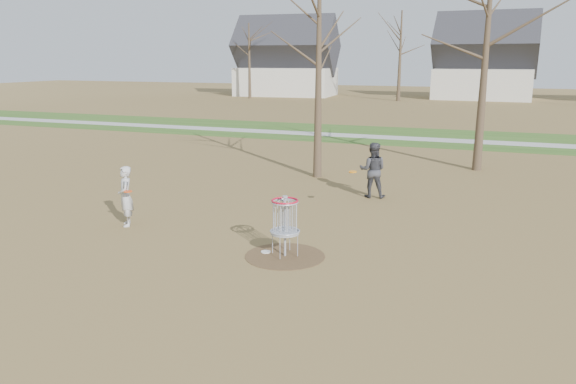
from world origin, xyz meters
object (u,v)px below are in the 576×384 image
object	(u,v)px
player_throwing	(373,170)
disc_grounded	(266,252)
disc_golf_basket	(285,217)
player_standing	(126,196)

from	to	relation	value
player_throwing	disc_grounded	distance (m)	6.21
disc_grounded	disc_golf_basket	world-z (taller)	disc_golf_basket
player_throwing	disc_golf_basket	xyz separation A→B (m)	(-0.60, -6.11, 0.04)
player_throwing	disc_grounded	xyz separation A→B (m)	(-1.10, -6.05, -0.86)
player_standing	disc_golf_basket	bearing A→B (deg)	43.49
player_throwing	disc_grounded	size ratio (longest dim) A/B	7.98
disc_grounded	player_standing	bearing A→B (deg)	171.14
player_throwing	disc_golf_basket	bearing A→B (deg)	75.75
disc_grounded	disc_golf_basket	distance (m)	1.02
player_standing	player_throwing	xyz separation A→B (m)	(5.36, 5.39, 0.08)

